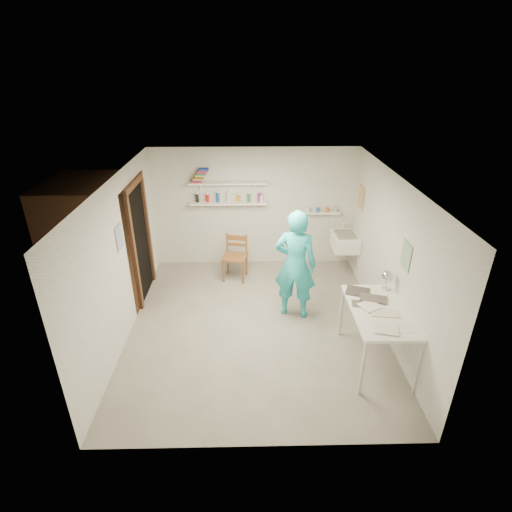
{
  "coord_description": "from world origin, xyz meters",
  "views": [
    {
      "loc": [
        -0.12,
        -5.28,
        3.87
      ],
      "look_at": [
        0.0,
        0.4,
        1.05
      ],
      "focal_mm": 28.0,
      "sensor_mm": 36.0,
      "label": 1
    }
  ],
  "objects_px": {
    "wooden_chair": "(235,257)",
    "work_table": "(377,336)",
    "man": "(295,265)",
    "wall_clock": "(291,242)",
    "belfast_sink": "(345,241)",
    "desk_lamp": "(387,276)"
  },
  "relations": [
    {
      "from": "belfast_sink",
      "to": "work_table",
      "type": "distance_m",
      "value": 2.6
    },
    {
      "from": "man",
      "to": "wall_clock",
      "type": "xyz_separation_m",
      "value": [
        -0.06,
        0.21,
        0.31
      ]
    },
    {
      "from": "work_table",
      "to": "belfast_sink",
      "type": "bearing_deg",
      "value": 87.56
    },
    {
      "from": "belfast_sink",
      "to": "wall_clock",
      "type": "xyz_separation_m",
      "value": [
        -1.18,
        -1.17,
        0.53
      ]
    },
    {
      "from": "belfast_sink",
      "to": "work_table",
      "type": "bearing_deg",
      "value": -92.44
    },
    {
      "from": "belfast_sink",
      "to": "desk_lamp",
      "type": "xyz_separation_m",
      "value": [
        0.11,
        -2.06,
        0.39
      ]
    },
    {
      "from": "wooden_chair",
      "to": "work_table",
      "type": "xyz_separation_m",
      "value": [
        2.02,
        -2.42,
        -0.03
      ]
    },
    {
      "from": "wall_clock",
      "to": "desk_lamp",
      "type": "relative_size",
      "value": 2.03
    },
    {
      "from": "man",
      "to": "wooden_chair",
      "type": "relative_size",
      "value": 1.97
    },
    {
      "from": "wooden_chair",
      "to": "desk_lamp",
      "type": "xyz_separation_m",
      "value": [
        2.23,
        -1.9,
        0.62
      ]
    },
    {
      "from": "desk_lamp",
      "to": "work_table",
      "type": "bearing_deg",
      "value": -112.42
    },
    {
      "from": "wooden_chair",
      "to": "belfast_sink",
      "type": "bearing_deg",
      "value": 15.63
    },
    {
      "from": "man",
      "to": "wooden_chair",
      "type": "bearing_deg",
      "value": -35.85
    },
    {
      "from": "belfast_sink",
      "to": "wooden_chair",
      "type": "distance_m",
      "value": 2.15
    },
    {
      "from": "belfast_sink",
      "to": "work_table",
      "type": "relative_size",
      "value": 0.46
    },
    {
      "from": "belfast_sink",
      "to": "wooden_chair",
      "type": "relative_size",
      "value": 0.64
    },
    {
      "from": "wall_clock",
      "to": "work_table",
      "type": "bearing_deg",
      "value": -38.2
    },
    {
      "from": "man",
      "to": "wall_clock",
      "type": "distance_m",
      "value": 0.38
    },
    {
      "from": "belfast_sink",
      "to": "work_table",
      "type": "height_order",
      "value": "work_table"
    },
    {
      "from": "man",
      "to": "belfast_sink",
      "type": "bearing_deg",
      "value": -114.55
    },
    {
      "from": "belfast_sink",
      "to": "wooden_chair",
      "type": "xyz_separation_m",
      "value": [
        -2.13,
        -0.16,
        -0.23
      ]
    },
    {
      "from": "belfast_sink",
      "to": "desk_lamp",
      "type": "relative_size",
      "value": 3.67
    }
  ]
}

